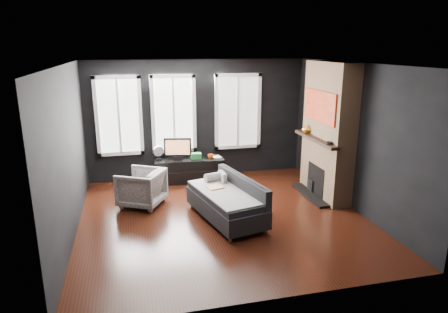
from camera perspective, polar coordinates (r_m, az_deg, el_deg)
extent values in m
plane|color=black|center=(7.29, -0.22, -8.65)|extent=(5.00, 5.00, 0.00)
plane|color=white|center=(6.65, -0.24, 13.08)|extent=(5.00, 5.00, 0.00)
cube|color=black|center=(9.24, -3.80, 5.32)|extent=(5.00, 0.02, 2.70)
cube|color=black|center=(6.74, -21.38, 0.41)|extent=(0.02, 5.00, 2.70)
cube|color=black|center=(7.79, 17.99, 2.65)|extent=(0.02, 5.00, 2.70)
cube|color=gray|center=(7.52, -0.20, -3.39)|extent=(0.10, 0.32, 0.31)
imported|color=silver|center=(7.83, -11.72, -4.16)|extent=(0.99, 1.01, 0.78)
imported|color=#D74201|center=(8.99, -1.93, 0.11)|extent=(0.15, 0.13, 0.13)
imported|color=#C3B695|center=(9.06, -1.64, 0.61)|extent=(0.18, 0.03, 0.24)
cube|color=#287634|center=(8.98, -4.04, 0.08)|extent=(0.25, 0.17, 0.13)
imported|color=orange|center=(8.49, 11.73, 3.94)|extent=(0.20, 0.21, 0.19)
cylinder|color=black|center=(7.63, 14.85, 1.88)|extent=(0.16, 0.16, 0.04)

